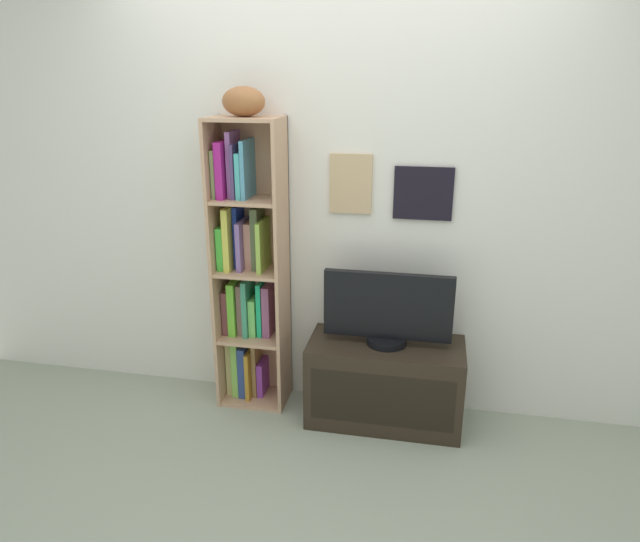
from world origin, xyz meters
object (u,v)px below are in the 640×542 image
object	(u,v)px
television	(388,310)
football	(243,101)
bookshelf	(247,274)
tv_stand	(385,382)

from	to	relation	value
television	football	bearing A→B (deg)	175.28
bookshelf	television	size ratio (longest dim) A/B	2.41
bookshelf	tv_stand	size ratio (longest dim) A/B	1.96
bookshelf	tv_stand	bearing A→B (deg)	-6.80
bookshelf	television	xyz separation A→B (m)	(0.83, -0.10, -0.12)
football	tv_stand	distance (m)	1.72
bookshelf	tv_stand	xyz separation A→B (m)	(0.83, -0.10, -0.56)
tv_stand	television	size ratio (longest dim) A/B	1.23
football	television	xyz separation A→B (m)	(0.79, -0.07, -1.08)
bookshelf	television	distance (m)	0.84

